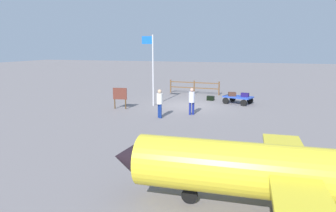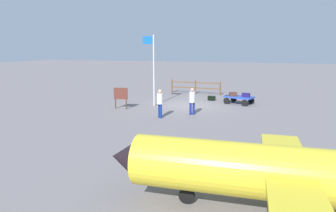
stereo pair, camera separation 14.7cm
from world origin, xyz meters
The scene contains 11 objects.
ground_plane centered at (0.00, 0.00, 0.00)m, with size 120.00×120.00×0.00m, color slate.
luggage_cart centered at (-3.34, -1.77, 0.42)m, with size 2.26×1.85×0.56m.
suitcase_tan centered at (-2.93, -1.72, 0.70)m, with size 0.61×0.49×0.28m.
suitcase_dark centered at (-3.85, -1.64, 0.70)m, with size 0.60×0.40×0.28m.
suitcase_navy centered at (-1.22, -2.55, 0.17)m, with size 0.58×0.41×0.34m.
worker_lead centered at (-0.93, 2.79, 0.97)m, with size 0.50×0.50×1.66m.
worker_trailing centered at (0.67, 4.19, 1.00)m, with size 0.51×0.51×1.70m.
airplane_near centered at (-5.47, 13.21, 1.14)m, with size 8.55×5.46×3.01m.
flagpole centered at (2.38, 0.80, 2.86)m, with size 0.84×0.10×4.92m.
signboard centered at (4.05, 2.51, 0.93)m, with size 0.95×0.19×1.43m.
wooden_fence centered at (0.73, -5.42, 0.68)m, with size 4.53×0.37×1.18m.
Camera 1 is at (-4.97, 20.62, 4.15)m, focal length 32.38 mm.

